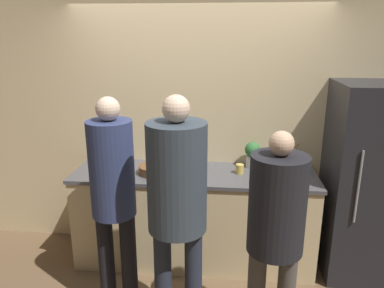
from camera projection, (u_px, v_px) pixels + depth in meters
ground_plane at (190, 281)px, 3.51m from camera, size 14.00×14.00×0.00m
wall_back at (198, 128)px, 3.83m from camera, size 5.20×0.06×2.60m
counter at (194, 216)px, 3.74m from camera, size 2.33×0.71×0.94m
refrigerator at (371, 182)px, 3.44m from camera, size 0.77×0.71×1.83m
person_left at (113, 189)px, 2.90m from camera, size 0.35×0.35×1.79m
person_center at (177, 194)px, 2.61m from camera, size 0.42×0.42×1.85m
person_right at (276, 222)px, 2.54m from camera, size 0.39×0.39×1.64m
fruit_bowl at (155, 169)px, 3.56m from camera, size 0.31×0.31×0.12m
utensil_crock at (294, 163)px, 3.62m from camera, size 0.09×0.09×0.28m
bottle_dark at (190, 159)px, 3.80m from camera, size 0.06×0.06×0.14m
cup_yellow at (240, 169)px, 3.56m from camera, size 0.07×0.07×0.09m
potted_plant at (252, 154)px, 3.70m from camera, size 0.15×0.15×0.26m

